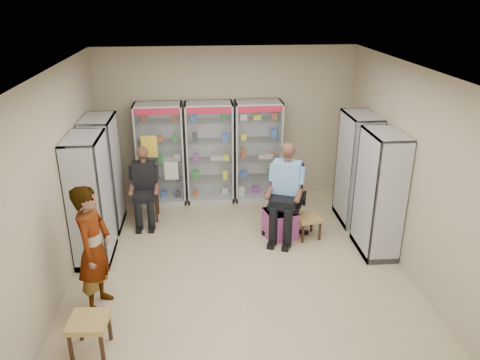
{
  "coord_description": "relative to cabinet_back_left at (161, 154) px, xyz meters",
  "views": [
    {
      "loc": [
        -0.56,
        -5.95,
        3.97
      ],
      "look_at": [
        0.06,
        0.7,
        1.24
      ],
      "focal_mm": 35.0,
      "sensor_mm": 36.0,
      "label": 1
    }
  ],
  "objects": [
    {
      "name": "floor",
      "position": [
        1.3,
        -2.73,
        -1.0
      ],
      "size": [
        6.0,
        6.0,
        0.0
      ],
      "primitive_type": "plane",
      "color": "tan",
      "rests_on": "ground"
    },
    {
      "name": "room_shell",
      "position": [
        1.3,
        -2.73,
        0.97
      ],
      "size": [
        5.02,
        6.02,
        3.01
      ],
      "color": "tan",
      "rests_on": "ground"
    },
    {
      "name": "cabinet_back_left",
      "position": [
        0.0,
        0.0,
        0.0
      ],
      "size": [
        0.9,
        0.5,
        2.0
      ],
      "primitive_type": "cube",
      "color": "#A0A1A7",
      "rests_on": "floor"
    },
    {
      "name": "cabinet_back_mid",
      "position": [
        0.95,
        0.0,
        0.0
      ],
      "size": [
        0.9,
        0.5,
        2.0
      ],
      "primitive_type": "cube",
      "color": "#AEB1B5",
      "rests_on": "floor"
    },
    {
      "name": "cabinet_back_right",
      "position": [
        1.9,
        0.0,
        0.0
      ],
      "size": [
        0.9,
        0.5,
        2.0
      ],
      "primitive_type": "cube",
      "color": "silver",
      "rests_on": "floor"
    },
    {
      "name": "cabinet_right_far",
      "position": [
        3.53,
        -1.13,
        0.0
      ],
      "size": [
        0.9,
        0.5,
        2.0
      ],
      "primitive_type": "cube",
      "rotation": [
        0.0,
        0.0,
        1.57
      ],
      "color": "#B4B7BC",
      "rests_on": "floor"
    },
    {
      "name": "cabinet_right_near",
      "position": [
        3.53,
        -2.23,
        0.0
      ],
      "size": [
        0.9,
        0.5,
        2.0
      ],
      "primitive_type": "cube",
      "rotation": [
        0.0,
        0.0,
        1.57
      ],
      "color": "silver",
      "rests_on": "floor"
    },
    {
      "name": "cabinet_left_far",
      "position": [
        -0.93,
        -0.93,
        0.0
      ],
      "size": [
        0.9,
        0.5,
        2.0
      ],
      "primitive_type": "cube",
      "rotation": [
        0.0,
        0.0,
        -1.57
      ],
      "color": "silver",
      "rests_on": "floor"
    },
    {
      "name": "cabinet_left_near",
      "position": [
        -0.93,
        -2.03,
        0.0
      ],
      "size": [
        0.9,
        0.5,
        2.0
      ],
      "primitive_type": "cube",
      "rotation": [
        0.0,
        0.0,
        -1.57
      ],
      "color": "#A3A6AA",
      "rests_on": "floor"
    },
    {
      "name": "wooden_chair",
      "position": [
        -0.25,
        -0.73,
        -0.53
      ],
      "size": [
        0.42,
        0.42,
        0.94
      ],
      "primitive_type": "cube",
      "color": "#311B13",
      "rests_on": "floor"
    },
    {
      "name": "seated_customer",
      "position": [
        -0.25,
        -0.78,
        -0.33
      ],
      "size": [
        0.44,
        0.6,
        1.34
      ],
      "primitive_type": null,
      "color": "black",
      "rests_on": "floor"
    },
    {
      "name": "office_chair",
      "position": [
        2.19,
        -1.49,
        -0.39
      ],
      "size": [
        0.87,
        0.87,
        1.23
      ],
      "primitive_type": "cube",
      "rotation": [
        0.0,
        0.0,
        -0.38
      ],
      "color": "black",
      "rests_on": "floor"
    },
    {
      "name": "seated_shopkeeper",
      "position": [
        2.19,
        -1.54,
        -0.22
      ],
      "size": [
        0.74,
        0.86,
        1.56
      ],
      "primitive_type": null,
      "rotation": [
        0.0,
        0.0,
        -0.38
      ],
      "color": "#6BA3D5",
      "rests_on": "floor"
    },
    {
      "name": "pink_trunk",
      "position": [
        2.09,
        -1.63,
        -0.76
      ],
      "size": [
        0.59,
        0.58,
        0.48
      ],
      "primitive_type": "cube",
      "rotation": [
        0.0,
        0.0,
        0.24
      ],
      "color": "#AC448F",
      "rests_on": "floor"
    },
    {
      "name": "tea_glass",
      "position": [
        2.14,
        -1.66,
        -0.47
      ],
      "size": [
        0.07,
        0.07,
        0.1
      ],
      "primitive_type": "cylinder",
      "color": "#511506",
      "rests_on": "pink_trunk"
    },
    {
      "name": "woven_stool_a",
      "position": [
        2.55,
        -1.7,
        -0.8
      ],
      "size": [
        0.47,
        0.47,
        0.39
      ],
      "primitive_type": "cube",
      "rotation": [
        0.0,
        0.0,
        0.21
      ],
      "color": "tan",
      "rests_on": "floor"
    },
    {
      "name": "woven_stool_b",
      "position": [
        -0.6,
        -4.16,
        -0.78
      ],
      "size": [
        0.48,
        0.48,
        0.44
      ],
      "primitive_type": "cube",
      "rotation": [
        0.0,
        0.0,
        -0.08
      ],
      "color": "#A38345",
      "rests_on": "floor"
    },
    {
      "name": "standing_man",
      "position": [
        -0.65,
        -3.3,
        -0.12
      ],
      "size": [
        0.53,
        0.71,
        1.75
      ],
      "primitive_type": "imported",
      "rotation": [
        0.0,
        0.0,
        1.39
      ],
      "color": "#959698",
      "rests_on": "floor"
    }
  ]
}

